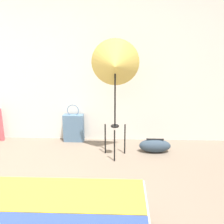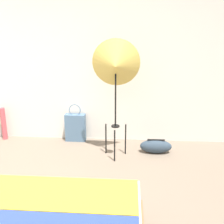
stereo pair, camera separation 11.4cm
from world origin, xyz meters
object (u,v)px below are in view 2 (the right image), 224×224
(tote_bag, at_px, (75,127))
(duffel_bag, at_px, (156,146))
(paper_roll, at_px, (4,124))
(photo_umbrella, at_px, (116,65))

(tote_bag, relative_size, duffel_bag, 1.33)
(paper_roll, bearing_deg, duffel_bag, -8.24)
(duffel_bag, bearing_deg, paper_roll, 171.76)
(tote_bag, bearing_deg, paper_roll, -178.91)
(photo_umbrella, xyz_separation_m, paper_roll, (-1.91, 0.52, -1.04))
(photo_umbrella, height_order, tote_bag, photo_umbrella)
(photo_umbrella, bearing_deg, paper_roll, 164.81)
(tote_bag, height_order, paper_roll, tote_bag)
(photo_umbrella, relative_size, duffel_bag, 3.52)
(duffel_bag, bearing_deg, photo_umbrella, -165.40)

